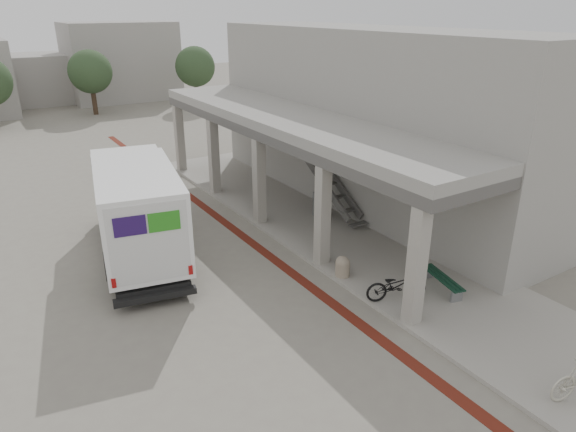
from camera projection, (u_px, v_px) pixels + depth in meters
ground at (273, 289)px, 15.16m from camera, size 120.00×120.00×0.00m
bike_lane_stripe at (268, 255)px, 17.22m from camera, size 0.35×40.00×0.01m
sidewalk at (376, 255)px, 17.13m from camera, size 4.40×28.00×0.12m
transit_building at (360, 122)px, 20.77m from camera, size 7.60×17.00×7.00m
distant_backdrop at (11, 74)px, 40.75m from camera, size 28.00×10.00×6.50m
tree_mid at (90, 72)px, 38.37m from camera, size 3.20×3.20×4.80m
tree_right at (195, 67)px, 41.56m from camera, size 3.20×3.20×4.80m
fedex_truck at (137, 207)px, 16.69m from camera, size 3.64×7.74×3.18m
bench at (442, 280)px, 14.82m from camera, size 0.76×1.74×0.40m
bollard_near at (342, 266)px, 15.59m from camera, size 0.42×0.42×0.64m
bollard_far at (343, 267)px, 15.56m from camera, size 0.42×0.42×0.63m
utility_cabinet at (320, 205)px, 19.90m from camera, size 0.54×0.65×0.95m
bicycle_black at (397, 285)px, 14.23m from camera, size 1.85×1.23×0.92m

